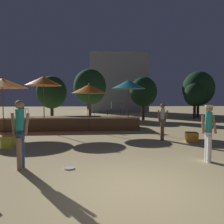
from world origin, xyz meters
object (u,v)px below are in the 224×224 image
object	(u,v)px
patio_umbrella_2	(128,84)
bistro_chair_3	(24,107)
person_1	(208,130)
background_tree_1	(90,87)
cube_seat_1	(192,137)
background_tree_0	(143,92)
background_tree_3	(198,89)
background_tree_2	(52,92)
patio_umbrella_1	(89,89)
frisbee_disc	(69,168)
cube_seat_2	(9,142)
bistro_chair_0	(122,107)
bistro_chair_1	(90,108)
person_3	(20,131)
bistro_chair_2	(111,107)
patio_umbrella_0	(44,81)
person_0	(162,120)
background_tree_4	(195,95)
patio_umbrella_3	(2,83)

from	to	relation	value
patio_umbrella_2	bistro_chair_3	world-z (taller)	patio_umbrella_2
person_1	background_tree_1	world-z (taller)	background_tree_1
cube_seat_1	background_tree_0	world-z (taller)	background_tree_0
bistro_chair_3	background_tree_3	xyz separation A→B (m)	(15.81, 7.24, 1.71)
patio_umbrella_2	background_tree_2	size ratio (longest dim) A/B	0.79
patio_umbrella_1	background_tree_1	bearing A→B (deg)	90.21
frisbee_disc	background_tree_3	distance (m)	20.47
cube_seat_2	patio_umbrella_1	bearing A→B (deg)	55.37
person_1	background_tree_1	size ratio (longest dim) A/B	0.33
cube_seat_1	bistro_chair_0	distance (m)	5.56
bistro_chair_0	patio_umbrella_2	bearing A→B (deg)	72.30
cube_seat_1	bistro_chair_1	world-z (taller)	bistro_chair_1
cube_seat_2	bistro_chair_1	distance (m)	6.40
person_3	background_tree_2	bearing A→B (deg)	-167.38
cube_seat_2	background_tree_3	world-z (taller)	background_tree_3
bistro_chair_3	frisbee_disc	world-z (taller)	bistro_chair_3
bistro_chair_2	bistro_chair_3	xyz separation A→B (m)	(-5.84, 0.10, 0.00)
patio_umbrella_0	background_tree_1	bearing A→B (deg)	76.29
cube_seat_2	bistro_chair_3	bearing A→B (deg)	102.14
person_1	background_tree_1	distance (m)	18.08
patio_umbrella_1	background_tree_2	bearing A→B (deg)	116.42
bistro_chair_1	cube_seat_2	bearing A→B (deg)	105.93
patio_umbrella_1	person_0	bearing A→B (deg)	-43.52
background_tree_4	person_0	bearing A→B (deg)	-121.78
patio_umbrella_3	cube_seat_2	bearing A→B (deg)	-66.48
patio_umbrella_3	background_tree_2	xyz separation A→B (m)	(1.49, 6.88, -0.28)
patio_umbrella_1	patio_umbrella_0	bearing A→B (deg)	177.74
person_1	background_tree_2	distance (m)	15.40
background_tree_2	background_tree_0	bearing A→B (deg)	0.41
person_3	frisbee_disc	size ratio (longest dim) A/B	6.78
patio_umbrella_2	person_1	size ratio (longest dim) A/B	1.84
cube_seat_2	person_0	xyz separation A→B (m)	(6.43, 1.12, 0.69)
person_0	person_1	xyz separation A→B (m)	(0.24, -3.57, 0.04)
person_0	bistro_chair_0	bearing A→B (deg)	-131.65
cube_seat_2	background_tree_4	world-z (taller)	background_tree_4
patio_umbrella_1	person_3	world-z (taller)	patio_umbrella_1
patio_umbrella_2	person_1	xyz separation A→B (m)	(1.28, -6.94, -1.84)
background_tree_0	background_tree_2	distance (m)	8.29
bistro_chair_3	frisbee_disc	bearing A→B (deg)	-141.18
patio_umbrella_1	background_tree_2	world-z (taller)	background_tree_2
bistro_chair_3	patio_umbrella_3	bearing A→B (deg)	-177.50
patio_umbrella_3	bistro_chair_2	bearing A→B (deg)	17.64
cube_seat_2	person_3	world-z (taller)	person_3
bistro_chair_1	background_tree_0	size ratio (longest dim) A/B	0.22
bistro_chair_1	background_tree_0	xyz separation A→B (m)	(4.87, 5.70, 1.24)
patio_umbrella_2	bistro_chair_0	size ratio (longest dim) A/B	3.50
person_1	bistro_chair_2	bearing A→B (deg)	-160.13
person_0	bistro_chair_3	world-z (taller)	bistro_chair_3
patio_umbrella_0	background_tree_2	size ratio (longest dim) A/B	0.83
background_tree_1	background_tree_2	bearing A→B (deg)	-130.28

